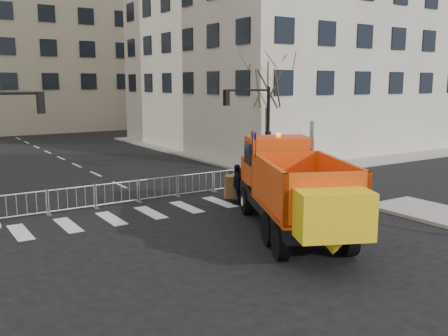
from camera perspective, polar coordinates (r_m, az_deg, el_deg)
ground at (r=18.10m, az=2.19°, el=-8.35°), size 120.00×120.00×0.00m
sidewalk_back at (r=25.26m, az=-8.98°, el=-3.08°), size 64.00×5.00×0.15m
traffic_light_right at (r=30.05m, az=5.07°, el=4.10°), size 0.18×0.18×5.40m
crowd_barriers at (r=24.06m, az=-9.77°, el=-2.58°), size 12.60×0.60×1.10m
street_tree at (r=31.19m, az=4.98°, el=6.24°), size 3.00×3.00×7.50m
plow_truck at (r=18.66m, az=7.92°, el=-2.06°), size 7.01×10.86×4.13m
cop_a at (r=23.70m, az=1.95°, el=-1.98°), size 0.64×0.47×1.63m
cop_b at (r=23.81m, az=5.69°, el=-1.62°), size 1.09×0.95×1.91m
cop_c at (r=23.28m, az=1.52°, el=-1.87°), size 0.98×1.18×1.89m
newspaper_box at (r=29.26m, az=4.49°, el=0.00°), size 0.51×0.47×1.10m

